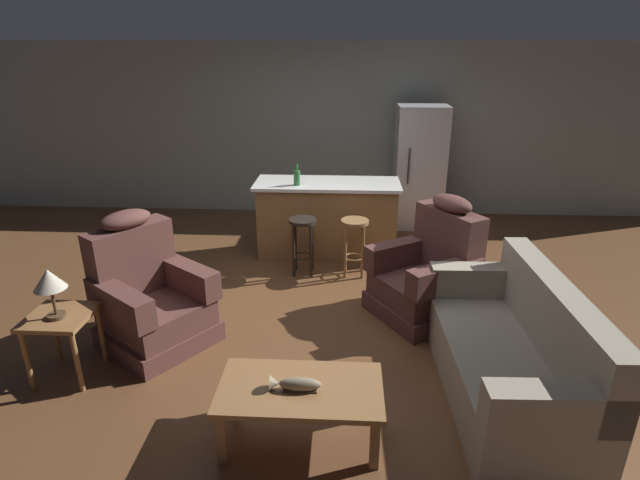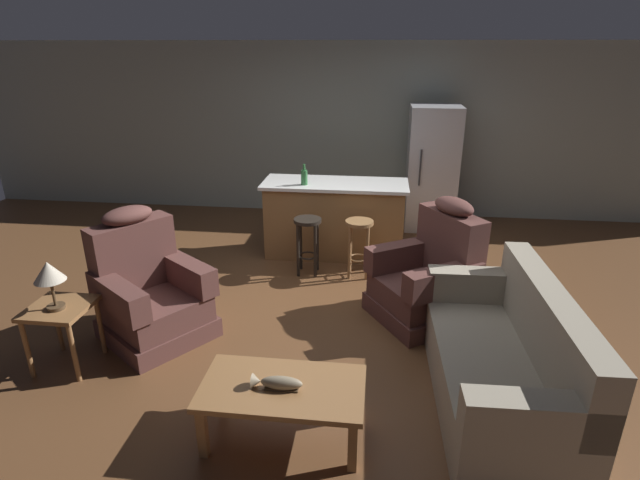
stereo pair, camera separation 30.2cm
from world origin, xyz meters
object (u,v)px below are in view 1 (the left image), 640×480
object	(u,v)px
couch	(513,356)
recliner_near_lamp	(150,298)
bar_stool_right	(354,237)
kitchen_island	(327,218)
bottle_tall_green	(297,177)
refrigerator	(419,167)
coffee_table	(300,394)
bar_stool_left	(303,236)
fish_figurine	(295,384)
recliner_near_island	(429,274)
table_lamp	(49,282)
end_table	(61,326)

from	to	relation	value
couch	recliner_near_lamp	world-z (taller)	recliner_near_lamp
bar_stool_right	kitchen_island	bearing A→B (deg)	118.26
bottle_tall_green	couch	bearing A→B (deg)	-53.82
refrigerator	coffee_table	bearing A→B (deg)	-106.50
bar_stool_left	bottle_tall_green	bearing A→B (deg)	102.50
fish_figurine	refrigerator	bearing A→B (deg)	73.24
couch	recliner_near_lamp	size ratio (longest dim) A/B	1.60
coffee_table	bottle_tall_green	bearing A→B (deg)	95.80
couch	recliner_near_lamp	bearing A→B (deg)	-12.95
recliner_near_island	kitchen_island	distance (m)	1.83
coffee_table	couch	world-z (taller)	couch
recliner_near_island	bar_stool_right	bearing A→B (deg)	-82.23
coffee_table	table_lamp	bearing A→B (deg)	163.94
refrigerator	bottle_tall_green	bearing A→B (deg)	-140.69
fish_figurine	kitchen_island	distance (m)	3.32
coffee_table	bar_stool_right	world-z (taller)	bar_stool_right
bar_stool_right	couch	bearing A→B (deg)	-60.56
kitchen_island	bar_stool_right	world-z (taller)	kitchen_island
fish_figurine	refrigerator	world-z (taller)	refrigerator
couch	table_lamp	xyz separation A→B (m)	(-3.52, 0.01, 0.53)
fish_figurine	bar_stool_right	world-z (taller)	bar_stool_right
coffee_table	couch	bearing A→B (deg)	19.56
fish_figurine	table_lamp	world-z (taller)	table_lamp
end_table	coffee_table	bearing A→B (deg)	-17.02
coffee_table	bar_stool_right	xyz separation A→B (m)	(0.38, 2.66, 0.11)
coffee_table	bar_stool_left	world-z (taller)	bar_stool_left
coffee_table	bar_stool_left	distance (m)	2.67
fish_figurine	bar_stool_left	distance (m)	2.69
table_lamp	couch	bearing A→B (deg)	-0.09
recliner_near_lamp	refrigerator	bearing A→B (deg)	86.52
coffee_table	bottle_tall_green	size ratio (longest dim) A/B	4.34
recliner_near_lamp	couch	bearing A→B (deg)	25.25
couch	bottle_tall_green	distance (m)	3.27
couch	kitchen_island	world-z (taller)	kitchen_island
table_lamp	kitchen_island	xyz separation A→B (m)	(2.00, 2.72, -0.39)
coffee_table	end_table	world-z (taller)	end_table
coffee_table	refrigerator	world-z (taller)	refrigerator
bar_stool_right	bottle_tall_green	size ratio (longest dim) A/B	2.68
fish_figurine	couch	world-z (taller)	couch
bar_stool_right	bottle_tall_green	xyz separation A→B (m)	(-0.70, 0.48, 0.57)
kitchen_island	recliner_near_island	bearing A→B (deg)	-54.37
table_lamp	kitchen_island	distance (m)	3.40
bottle_tall_green	refrigerator	bearing A→B (deg)	39.31
fish_figurine	end_table	xyz separation A→B (m)	(-1.93, 0.63, -0.00)
couch	bottle_tall_green	bearing A→B (deg)	-55.52
coffee_table	fish_figurine	world-z (taller)	fish_figurine
bar_stool_left	recliner_near_lamp	bearing A→B (deg)	-129.82
coffee_table	kitchen_island	world-z (taller)	kitchen_island
couch	table_lamp	world-z (taller)	table_lamp
table_lamp	bottle_tall_green	xyz separation A→B (m)	(1.64, 2.57, 0.18)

